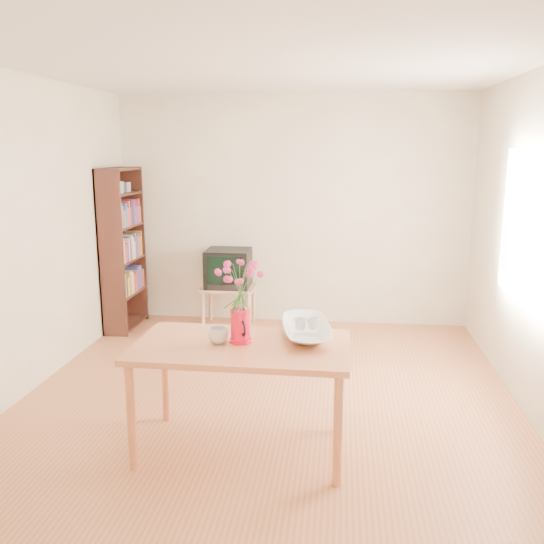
# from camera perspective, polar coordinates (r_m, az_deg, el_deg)

# --- Properties ---
(room) EXTENTS (4.50, 4.50, 4.50)m
(room) POSITION_cam_1_polar(r_m,az_deg,el_deg) (4.41, -0.08, 3.03)
(room) COLOR #A45D3A
(room) RESTS_ON ground
(table) EXTENTS (1.41, 0.82, 0.75)m
(table) POSITION_cam_1_polar(r_m,az_deg,el_deg) (3.82, -3.02, -8.29)
(table) COLOR #B9653F
(table) RESTS_ON ground
(tv_stand) EXTENTS (0.60, 0.45, 0.46)m
(tv_stand) POSITION_cam_1_polar(r_m,az_deg,el_deg) (6.61, -4.31, -2.04)
(tv_stand) COLOR tan
(tv_stand) RESTS_ON ground
(bookshelf) EXTENTS (0.28, 0.70, 1.80)m
(bookshelf) POSITION_cam_1_polar(r_m,az_deg,el_deg) (6.63, -14.53, 1.65)
(bookshelf) COLOR black
(bookshelf) RESTS_ON ground
(pitcher) EXTENTS (0.15, 0.22, 0.22)m
(pitcher) POSITION_cam_1_polar(r_m,az_deg,el_deg) (3.79, -3.13, -5.49)
(pitcher) COLOR red
(pitcher) RESTS_ON table
(flowers) EXTENTS (0.25, 0.25, 0.36)m
(flowers) POSITION_cam_1_polar(r_m,az_deg,el_deg) (3.71, -3.20, -1.23)
(flowers) COLOR #D6327E
(flowers) RESTS_ON pitcher
(mug) EXTENTS (0.14, 0.14, 0.10)m
(mug) POSITION_cam_1_polar(r_m,az_deg,el_deg) (3.80, -5.35, -6.28)
(mug) COLOR white
(mug) RESTS_ON table
(bowl) EXTENTS (0.55, 0.55, 0.45)m
(bowl) POSITION_cam_1_polar(r_m,az_deg,el_deg) (3.90, 3.43, -3.09)
(bowl) COLOR white
(bowl) RESTS_ON table
(teacup_a) EXTENTS (0.08, 0.08, 0.07)m
(teacup_a) POSITION_cam_1_polar(r_m,az_deg,el_deg) (3.91, 2.84, -3.69)
(teacup_a) COLOR white
(teacup_a) RESTS_ON bowl
(teacup_b) EXTENTS (0.08, 0.08, 0.07)m
(teacup_b) POSITION_cam_1_polar(r_m,az_deg,el_deg) (3.92, 4.10, -3.66)
(teacup_b) COLOR white
(teacup_b) RESTS_ON bowl
(television) EXTENTS (0.50, 0.47, 0.43)m
(television) POSITION_cam_1_polar(r_m,az_deg,el_deg) (6.56, -4.32, 0.46)
(television) COLOR black
(television) RESTS_ON tv_stand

